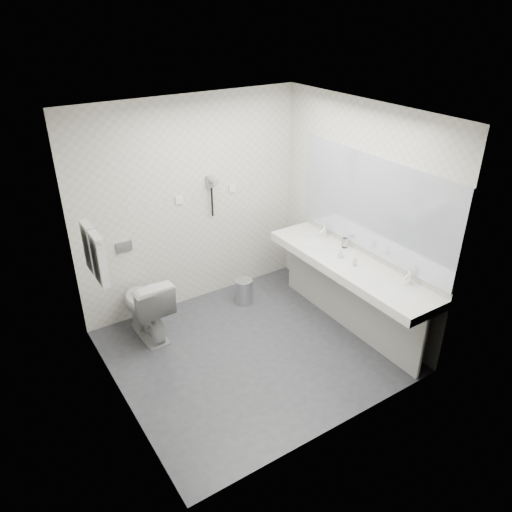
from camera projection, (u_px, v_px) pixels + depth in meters
floor at (252, 351)px, 5.32m from camera, size 2.80×2.80×0.00m
ceiling at (251, 116)px, 4.15m from camera, size 2.80×2.80×0.00m
wall_back at (191, 205)px, 5.70m from camera, size 2.80×0.00×2.80m
wall_front at (342, 312)px, 3.77m from camera, size 2.80×0.00×2.80m
wall_left at (109, 289)px, 4.06m from camera, size 0.00×2.60×2.60m
wall_right at (359, 216)px, 5.41m from camera, size 0.00×2.60×2.60m
vanity_counter at (349, 266)px, 5.34m from camera, size 0.55×2.20×0.10m
vanity_panel at (347, 299)px, 5.55m from camera, size 0.03×2.15×0.75m
vanity_post_near at (422, 346)px, 4.79m from camera, size 0.06×0.06×0.75m
vanity_post_far at (294, 261)px, 6.33m from camera, size 0.06×0.06×0.75m
mirror at (373, 206)px, 5.16m from camera, size 0.02×2.20×1.05m
basin_near at (394, 290)px, 4.84m from camera, size 0.40×0.31×0.05m
basin_far at (311, 241)px, 5.80m from camera, size 0.40×0.31×0.05m
faucet_near at (409, 277)px, 4.89m from camera, size 0.04×0.04×0.15m
faucet_far at (325, 231)px, 5.85m from camera, size 0.04×0.04×0.15m
soap_bottle_a at (341, 254)px, 5.38m from camera, size 0.06×0.06×0.10m
soap_bottle_c at (355, 260)px, 5.22m from camera, size 0.05×0.05×0.12m
glass_left at (345, 243)px, 5.60m from camera, size 0.07×0.07×0.12m
toilet at (146, 306)px, 5.40m from camera, size 0.45×0.77×0.77m
flush_plate at (124, 247)px, 5.42m from camera, size 0.18×0.02×0.12m
pedal_bin at (244, 292)px, 6.09m from camera, size 0.26×0.26×0.30m
bin_lid at (244, 281)px, 6.02m from camera, size 0.22×0.22×0.02m
towel_rail at (89, 231)px, 4.35m from camera, size 0.02×0.62×0.02m
towel_near at (99, 259)px, 4.36m from camera, size 0.07×0.24×0.48m
towel_far at (90, 247)px, 4.56m from camera, size 0.07×0.24×0.48m
dryer_cradle at (211, 182)px, 5.68m from camera, size 0.10×0.04×0.14m
dryer_barrel at (213, 181)px, 5.61m from camera, size 0.08×0.14×0.08m
dryer_cord at (212, 202)px, 5.78m from camera, size 0.02×0.02×0.35m
switch_plate_a at (179, 200)px, 5.57m from camera, size 0.09×0.02×0.09m
switch_plate_b at (232, 188)px, 5.91m from camera, size 0.09×0.02×0.09m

